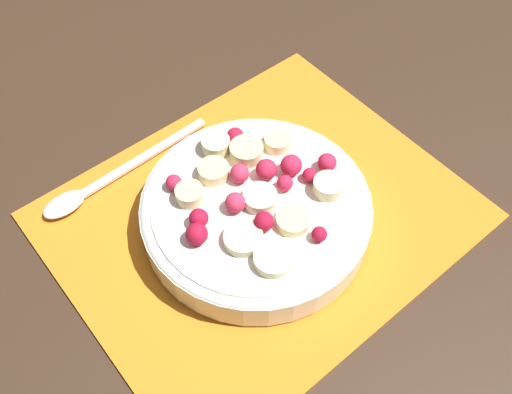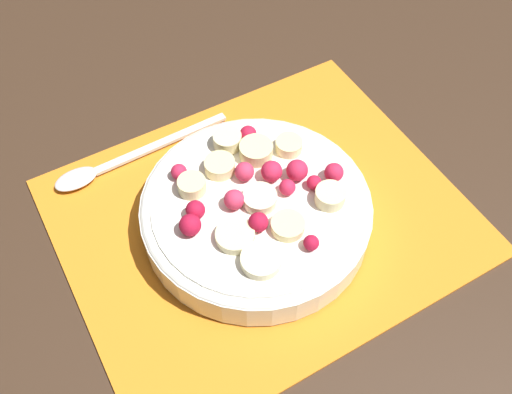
% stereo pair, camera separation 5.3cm
% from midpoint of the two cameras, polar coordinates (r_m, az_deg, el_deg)
% --- Properties ---
extents(ground_plane, '(3.00, 3.00, 0.00)m').
position_cam_midpoint_polar(ground_plane, '(0.57, 3.21, -2.19)').
color(ground_plane, '#382619').
extents(placemat, '(0.39, 0.32, 0.01)m').
position_cam_midpoint_polar(placemat, '(0.57, 3.22, -2.02)').
color(placemat, orange).
rests_on(placemat, ground_plane).
extents(fruit_bowl, '(0.22, 0.22, 0.06)m').
position_cam_midpoint_polar(fruit_bowl, '(0.54, 2.77, -1.35)').
color(fruit_bowl, silver).
rests_on(fruit_bowl, placemat).
extents(spoon, '(0.20, 0.03, 0.01)m').
position_cam_midpoint_polar(spoon, '(0.61, -12.13, 2.97)').
color(spoon, silver).
rests_on(spoon, placemat).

